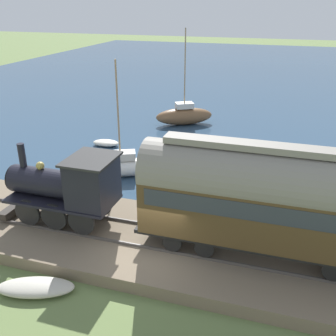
{
  "coord_description": "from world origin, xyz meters",
  "views": [
    {
      "loc": [
        -12.18,
        -4.36,
        9.74
      ],
      "look_at": [
        5.68,
        1.26,
        1.65
      ],
      "focal_mm": 42.0,
      "sensor_mm": 36.0,
      "label": 1
    }
  ],
  "objects_px": {
    "sailboat_brown": "(184,115)",
    "passenger_coach": "(273,198)",
    "rowboat_near_shore": "(106,143)",
    "beached_dinghy": "(36,287)",
    "sailboat_white": "(121,166)",
    "steam_locomotive": "(69,185)"
  },
  "relations": [
    {
      "from": "rowboat_near_shore",
      "to": "passenger_coach",
      "type": "bearing_deg",
      "value": -136.32
    },
    {
      "from": "steam_locomotive",
      "to": "sailboat_brown",
      "type": "xyz_separation_m",
      "value": [
        17.65,
        -0.28,
        -1.67
      ]
    },
    {
      "from": "sailboat_white",
      "to": "beached_dinghy",
      "type": "distance_m",
      "value": 10.38
    },
    {
      "from": "passenger_coach",
      "to": "sailboat_brown",
      "type": "bearing_deg",
      "value": 24.72
    },
    {
      "from": "sailboat_brown",
      "to": "passenger_coach",
      "type": "bearing_deg",
      "value": 175.24
    },
    {
      "from": "steam_locomotive",
      "to": "sailboat_white",
      "type": "height_order",
      "value": "sailboat_white"
    },
    {
      "from": "passenger_coach",
      "to": "beached_dinghy",
      "type": "distance_m",
      "value": 9.14
    },
    {
      "from": "passenger_coach",
      "to": "beached_dinghy",
      "type": "bearing_deg",
      "value": 116.27
    },
    {
      "from": "sailboat_white",
      "to": "rowboat_near_shore",
      "type": "height_order",
      "value": "sailboat_white"
    },
    {
      "from": "sailboat_white",
      "to": "rowboat_near_shore",
      "type": "bearing_deg",
      "value": 11.07
    },
    {
      "from": "steam_locomotive",
      "to": "sailboat_brown",
      "type": "relative_size",
      "value": 0.69
    },
    {
      "from": "passenger_coach",
      "to": "sailboat_white",
      "type": "xyz_separation_m",
      "value": [
        6.47,
        8.97,
        -2.54
      ]
    },
    {
      "from": "sailboat_brown",
      "to": "sailboat_white",
      "type": "bearing_deg",
      "value": 146.23
    },
    {
      "from": "steam_locomotive",
      "to": "passenger_coach",
      "type": "height_order",
      "value": "passenger_coach"
    },
    {
      "from": "passenger_coach",
      "to": "rowboat_near_shore",
      "type": "height_order",
      "value": "passenger_coach"
    },
    {
      "from": "rowboat_near_shore",
      "to": "sailboat_brown",
      "type": "bearing_deg",
      "value": -34.78
    },
    {
      "from": "sailboat_white",
      "to": "beached_dinghy",
      "type": "xyz_separation_m",
      "value": [
        -10.31,
        -1.2,
        -0.39
      ]
    },
    {
      "from": "steam_locomotive",
      "to": "beached_dinghy",
      "type": "height_order",
      "value": "steam_locomotive"
    },
    {
      "from": "rowboat_near_shore",
      "to": "beached_dinghy",
      "type": "xyz_separation_m",
      "value": [
        -14.74,
        -4.34,
        -0.0
      ]
    },
    {
      "from": "steam_locomotive",
      "to": "beached_dinghy",
      "type": "xyz_separation_m",
      "value": [
        -3.83,
        -0.64,
        -2.23
      ]
    },
    {
      "from": "sailboat_brown",
      "to": "sailboat_white",
      "type": "xyz_separation_m",
      "value": [
        -11.18,
        0.84,
        -0.17
      ]
    },
    {
      "from": "rowboat_near_shore",
      "to": "beached_dinghy",
      "type": "height_order",
      "value": "beached_dinghy"
    }
  ]
}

